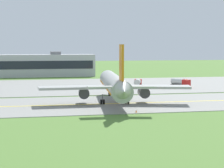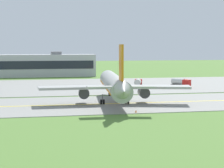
% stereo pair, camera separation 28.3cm
% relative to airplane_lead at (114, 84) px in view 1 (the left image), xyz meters
% --- Properties ---
extents(ground_plane, '(500.00, 500.00, 0.00)m').
position_rel_airplane_lead_xyz_m(ground_plane, '(-1.32, -0.74, -4.13)').
color(ground_plane, '#517A33').
extents(taxiway_strip, '(240.00, 28.00, 0.10)m').
position_rel_airplane_lead_xyz_m(taxiway_strip, '(-1.32, -0.74, -4.08)').
color(taxiway_strip, gray).
rests_on(taxiway_strip, ground).
extents(apron_pad, '(140.00, 52.00, 0.10)m').
position_rel_airplane_lead_xyz_m(apron_pad, '(8.68, 41.26, -4.08)').
color(apron_pad, gray).
rests_on(apron_pad, ground).
extents(taxiway_centreline, '(220.00, 0.60, 0.01)m').
position_rel_airplane_lead_xyz_m(taxiway_centreline, '(-1.32, -0.74, -4.03)').
color(taxiway_centreline, yellow).
rests_on(taxiway_centreline, taxiway_strip).
extents(airplane_lead, '(32.28, 39.64, 12.70)m').
position_rel_airplane_lead_xyz_m(airplane_lead, '(0.00, 0.00, 0.00)').
color(airplane_lead, '#ADADA8').
rests_on(airplane_lead, ground).
extents(service_truck_baggage, '(4.97, 6.16, 2.65)m').
position_rel_airplane_lead_xyz_m(service_truck_baggage, '(26.90, 30.77, -2.60)').
color(service_truck_baggage, red).
rests_on(service_truck_baggage, ground).
extents(service_truck_catering, '(3.98, 6.34, 2.65)m').
position_rel_airplane_lead_xyz_m(service_truck_catering, '(14.09, 32.22, -2.60)').
color(service_truck_catering, red).
rests_on(service_truck_catering, ground).
extents(terminal_building, '(51.18, 8.48, 9.99)m').
position_rel_airplane_lead_xyz_m(terminal_building, '(-15.88, 83.69, 0.29)').
color(terminal_building, '#B2B2B7').
rests_on(terminal_building, ground).
extents(traffic_cone_near_edge, '(0.44, 0.44, 0.60)m').
position_rel_airplane_lead_xyz_m(traffic_cone_near_edge, '(2.95, 10.58, -3.83)').
color(traffic_cone_near_edge, orange).
rests_on(traffic_cone_near_edge, ground).
extents(traffic_cone_far_edge, '(0.44, 0.44, 0.60)m').
position_rel_airplane_lead_xyz_m(traffic_cone_far_edge, '(1.21, -13.73, -3.83)').
color(traffic_cone_far_edge, orange).
rests_on(traffic_cone_far_edge, ground).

